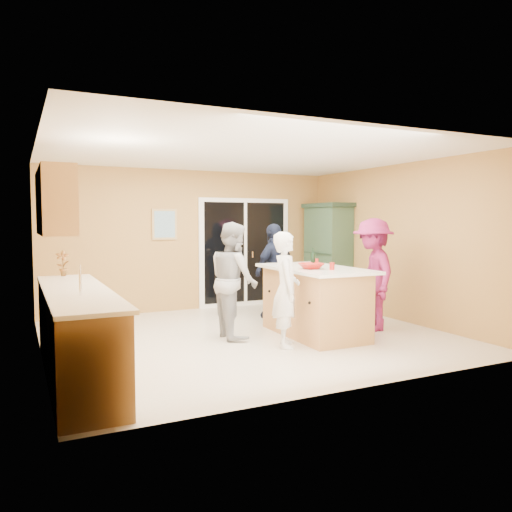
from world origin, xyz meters
name	(u,v)px	position (x,y,z in m)	size (l,w,h in m)	color
floor	(250,336)	(0.00, 0.00, 0.00)	(5.50, 5.50, 0.00)	beige
ceiling	(249,154)	(0.00, 0.00, 2.60)	(5.50, 5.00, 0.10)	white
wall_back	(193,240)	(0.00, 2.50, 1.30)	(5.50, 0.10, 2.60)	tan
wall_front	(358,258)	(0.00, -2.50, 1.30)	(5.50, 0.10, 2.60)	tan
wall_left	(39,251)	(-2.75, 0.00, 1.30)	(0.10, 5.00, 2.60)	tan
wall_right	(399,243)	(2.75, 0.00, 1.30)	(0.10, 5.00, 2.60)	tan
left_cabinet_run	(78,337)	(-2.45, -1.05, 0.46)	(0.65, 3.05, 1.24)	#BB8149
upper_cabinets	(55,202)	(-2.58, -0.20, 1.88)	(0.35, 1.60, 0.75)	#BB8149
sliding_door	(245,252)	(1.05, 2.46, 1.05)	(1.90, 0.07, 2.10)	white
framed_picture	(165,224)	(-0.55, 2.48, 1.60)	(0.46, 0.04, 0.56)	tan
kitchen_island	(315,303)	(0.89, -0.33, 0.47)	(1.06, 1.90, 0.99)	#BB8149
green_hutch	(328,256)	(2.49, 1.72, 0.98)	(0.57, 1.09, 2.00)	#1F3223
woman_white	(286,290)	(0.19, -0.73, 0.76)	(0.55, 0.36, 1.52)	silver
woman_grey	(234,280)	(-0.22, 0.07, 0.82)	(0.80, 0.62, 1.65)	gray
woman_navy	(275,271)	(0.99, 1.09, 0.81)	(0.95, 0.39, 1.61)	#182035
woman_magenta	(373,274)	(1.88, -0.41, 0.85)	(1.10, 0.63, 1.70)	#901F5D
serving_bowl	(311,266)	(0.71, -0.51, 1.03)	(0.33, 0.33, 0.08)	#A71A12
tulip_vase	(63,263)	(-2.45, 0.52, 1.11)	(0.18, 0.12, 0.34)	red
tumbler_near	(316,262)	(1.13, 0.01, 1.04)	(0.06, 0.06, 0.09)	#A71A12
tumbler_far	(332,266)	(0.89, -0.76, 1.04)	(0.07, 0.07, 0.10)	#A71A12
wine_bottle	(313,260)	(0.83, -0.36, 1.10)	(0.07, 0.07, 0.28)	black
white_plate	(314,265)	(1.07, -0.03, 1.00)	(0.21, 0.21, 0.01)	white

